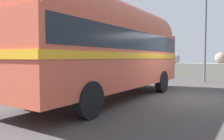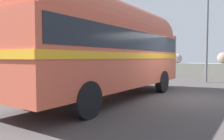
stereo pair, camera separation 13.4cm
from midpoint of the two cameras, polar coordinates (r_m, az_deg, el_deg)
name	(u,v)px [view 2 (the right image)]	position (r m, az deg, el deg)	size (l,w,h in m)	color
ground	(191,99)	(9.06, 19.86, -6.92)	(32.00, 26.00, 0.02)	#3F3A3A
breakwater	(209,68)	(20.71, 23.47, 0.45)	(31.36, 2.19, 2.48)	gray
vintage_coach	(109,45)	(8.40, -0.38, 6.46)	(3.66, 8.85, 3.70)	black
lamp_post	(205,24)	(15.53, 22.84, 10.73)	(1.10, 0.33, 6.55)	#5B5B60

